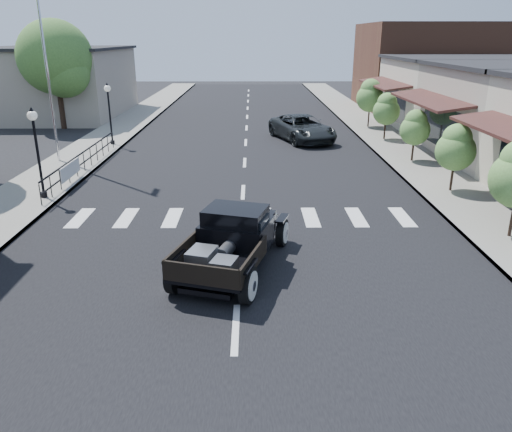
{
  "coord_description": "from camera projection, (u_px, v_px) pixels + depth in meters",
  "views": [
    {
      "loc": [
        0.36,
        -12.27,
        5.95
      ],
      "look_at": [
        0.48,
        1.44,
        1.0
      ],
      "focal_mm": 35.0,
      "sensor_mm": 36.0,
      "label": 1
    }
  ],
  "objects": [
    {
      "name": "small_tree_b",
      "position": [
        454.0,
        159.0,
        19.52
      ],
      "size": [
        1.53,
        1.53,
        2.56
      ],
      "primitive_type": null,
      "color": "#55863D",
      "rests_on": "sidewalk_right"
    },
    {
      "name": "low_building_left",
      "position": [
        55.0,
        83.0,
        38.93
      ],
      "size": [
        10.0,
        12.0,
        5.0
      ],
      "primitive_type": "cube",
      "color": "gray",
      "rests_on": "ground"
    },
    {
      "name": "hotrod_pickup",
      "position": [
        233.0,
        239.0,
        13.31
      ],
      "size": [
        3.6,
        5.34,
        1.69
      ],
      "primitive_type": null,
      "rotation": [
        0.0,
        0.0,
        -0.29
      ],
      "color": "black",
      "rests_on": "ground"
    },
    {
      "name": "small_tree_c",
      "position": [
        414.0,
        136.0,
        24.33
      ],
      "size": [
        1.45,
        1.45,
        2.41
      ],
      "primitive_type": null,
      "color": "#55863D",
      "rests_on": "sidewalk_right"
    },
    {
      "name": "sidewalk_right",
      "position": [
        398.0,
        148.0,
        27.71
      ],
      "size": [
        3.0,
        80.0,
        0.15
      ],
      "primitive_type": "cube",
      "color": "gray",
      "rests_on": "ground"
    },
    {
      "name": "ground",
      "position": [
        239.0,
        268.0,
        13.56
      ],
      "size": [
        120.0,
        120.0,
        0.0
      ],
      "primitive_type": "plane",
      "color": "black",
      "rests_on": "ground"
    },
    {
      "name": "second_car",
      "position": [
        302.0,
        128.0,
        29.89
      ],
      "size": [
        4.17,
        5.95,
        1.51
      ],
      "primitive_type": "imported",
      "rotation": [
        0.0,
        0.0,
        0.34
      ],
      "color": "black",
      "rests_on": "ground"
    },
    {
      "name": "storefront_far",
      "position": [
        469.0,
        95.0,
        33.61
      ],
      "size": [
        10.0,
        9.0,
        4.5
      ],
      "primitive_type": "cube",
      "color": "beige",
      "rests_on": "ground"
    },
    {
      "name": "road_markings",
      "position": [
        244.0,
        173.0,
        22.97
      ],
      "size": [
        12.0,
        60.0,
        0.06
      ],
      "primitive_type": null,
      "color": "silver",
      "rests_on": "ground"
    },
    {
      "name": "small_tree_e",
      "position": [
        370.0,
        104.0,
        33.52
      ],
      "size": [
        1.83,
        1.83,
        3.05
      ],
      "primitive_type": null,
      "color": "#55863D",
      "rests_on": "sidewalk_right"
    },
    {
      "name": "flagpole",
      "position": [
        40.0,
        22.0,
        22.55
      ],
      "size": [
        0.12,
        0.12,
        12.83
      ],
      "primitive_type": "cylinder",
      "color": "silver",
      "rests_on": "sidewalk_left"
    },
    {
      "name": "lamp_post_c",
      "position": [
        110.0,
        114.0,
        27.92
      ],
      "size": [
        0.36,
        0.36,
        3.4
      ],
      "primitive_type": null,
      "color": "black",
      "rests_on": "sidewalk_left"
    },
    {
      "name": "railing",
      "position": [
        84.0,
        160.0,
        22.69
      ],
      "size": [
        0.08,
        10.0,
        1.0
      ],
      "primitive_type": null,
      "color": "black",
      "rests_on": "sidewalk_left"
    },
    {
      "name": "road",
      "position": [
        245.0,
        150.0,
        27.67
      ],
      "size": [
        14.0,
        80.0,
        0.02
      ],
      "primitive_type": "cube",
      "color": "black",
      "rests_on": "ground"
    },
    {
      "name": "small_tree_d",
      "position": [
        386.0,
        117.0,
        29.48
      ],
      "size": [
        1.57,
        1.57,
        2.62
      ],
      "primitive_type": null,
      "color": "#55863D",
      "rests_on": "sidewalk_right"
    },
    {
      "name": "lamp_post_b",
      "position": [
        38.0,
        153.0,
        18.52
      ],
      "size": [
        0.36,
        0.36,
        3.4
      ],
      "primitive_type": null,
      "color": "black",
      "rests_on": "sidewalk_left"
    },
    {
      "name": "sidewalk_left",
      "position": [
        92.0,
        149.0,
        27.58
      ],
      "size": [
        3.0,
        80.0,
        0.15
      ],
      "primitive_type": "cube",
      "color": "gray",
      "rests_on": "ground"
    },
    {
      "name": "big_tree_far",
      "position": [
        57.0,
        75.0,
        32.95
      ],
      "size": [
        4.82,
        4.82,
        7.08
      ],
      "primitive_type": null,
      "color": "#426B2E",
      "rests_on": "ground"
    },
    {
      "name": "banner",
      "position": [
        71.0,
        176.0,
        20.88
      ],
      "size": [
        0.04,
        2.2,
        0.6
      ],
      "primitive_type": null,
      "color": "silver",
      "rests_on": "sidewalk_left"
    },
    {
      "name": "far_building_right",
      "position": [
        429.0,
        67.0,
        42.59
      ],
      "size": [
        11.0,
        10.0,
        7.0
      ],
      "primitive_type": "cube",
      "color": "brown",
      "rests_on": "ground"
    }
  ]
}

